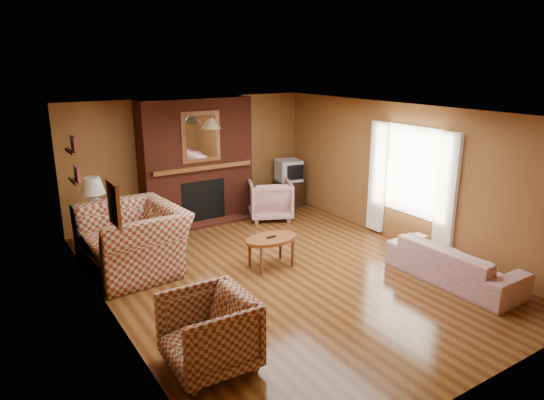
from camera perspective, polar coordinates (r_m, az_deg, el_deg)
floor at (r=7.41m, az=1.21°, el=-8.45°), size 6.50×6.50×0.00m
ceiling at (r=6.77m, az=1.33°, el=10.33°), size 6.50×6.50×0.00m
wall_back at (r=9.79m, az=-9.48°, el=4.82°), size 6.50×0.00×6.50m
wall_front at (r=4.82m, az=23.65°, el=-8.31°), size 6.50×0.00×6.50m
wall_left at (r=6.03m, az=-18.87°, el=-2.99°), size 0.00×6.50×6.50m
wall_right at (r=8.61m, az=15.21°, el=2.93°), size 0.00×6.50×6.50m
fireplace at (r=9.55m, az=-8.83°, el=4.46°), size 2.20×0.82×2.40m
window_right at (r=8.46m, az=15.95°, el=2.13°), size 0.10×1.85×2.00m
bookshelf at (r=7.73m, az=-22.32°, el=4.35°), size 0.09×0.55×0.71m
botanical_print at (r=5.65m, az=-18.10°, el=-0.44°), size 0.05×0.40×0.50m
pendant_light at (r=8.81m, az=-7.21°, el=8.94°), size 0.36×0.36×0.48m
plaid_loveseat at (r=7.56m, az=-16.03°, el=-4.54°), size 1.45×1.62×0.99m
plaid_armchair at (r=5.19m, az=-7.48°, el=-15.18°), size 0.90×0.88×0.80m
floral_sofa at (r=7.48m, az=20.61°, el=-6.94°), size 0.78×1.94×0.57m
floral_armchair at (r=9.73m, az=-0.22°, el=0.05°), size 1.11×1.12×0.77m
coffee_table at (r=7.43m, az=-0.09°, el=-4.90°), size 0.85×0.53×0.50m
side_table at (r=8.66m, az=-19.86°, el=-3.61°), size 0.46×0.46×0.60m
table_lamp at (r=8.47m, az=-20.29°, el=0.61°), size 0.39×0.39×0.65m
tv_stand at (r=10.59m, az=1.95°, el=0.81°), size 0.57×0.53×0.58m
crt_tv at (r=10.46m, az=2.00°, el=3.52°), size 0.57×0.57×0.45m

